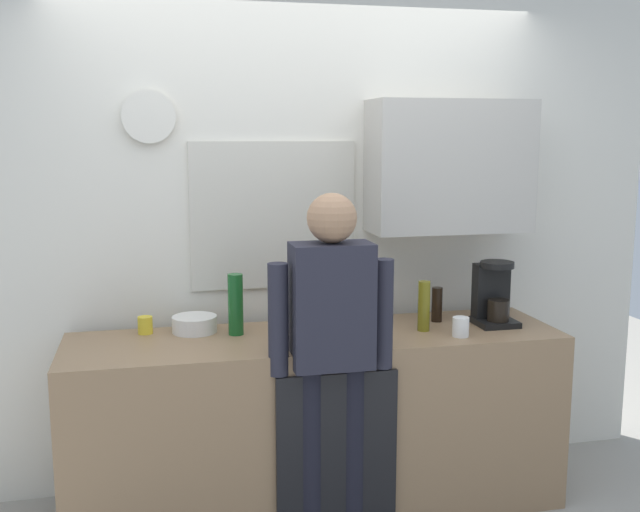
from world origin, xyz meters
name	(u,v)px	position (x,y,z in m)	size (l,w,h in m)	color
kitchen_counter	(317,421)	(0.00, 0.30, 0.44)	(2.40, 0.64, 0.88)	#937251
dishwasher_panel	(337,458)	(0.02, -0.03, 0.40)	(0.56, 0.02, 0.80)	black
back_wall_assembly	(320,227)	(0.11, 0.70, 1.36)	(4.00, 0.42, 2.60)	silver
coffee_maker	(493,296)	(0.93, 0.31, 1.03)	(0.20, 0.20, 0.33)	black
bottle_olive_oil	(424,306)	(0.54, 0.26, 1.01)	(0.06, 0.06, 0.25)	olive
bottle_red_vinegar	(309,310)	(-0.03, 0.37, 0.99)	(0.06, 0.06, 0.22)	maroon
bottle_dark_sauce	(437,304)	(0.67, 0.42, 0.97)	(0.06, 0.06, 0.18)	black
bottle_green_wine	(236,304)	(-0.38, 0.40, 1.03)	(0.07, 0.07, 0.30)	#195923
cup_white_mug	(461,327)	(0.67, 0.12, 0.93)	(0.08, 0.08, 0.10)	white
cup_yellow_cup	(145,325)	(-0.81, 0.52, 0.93)	(0.07, 0.07, 0.09)	yellow
mixing_bowl	(195,324)	(-0.58, 0.49, 0.92)	(0.22, 0.22, 0.08)	white
potted_plant	(344,298)	(0.18, 0.49, 1.02)	(0.15, 0.15, 0.23)	#9E5638
person_at_sink	(332,339)	(0.00, 0.00, 0.95)	(0.57, 0.22, 1.60)	black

